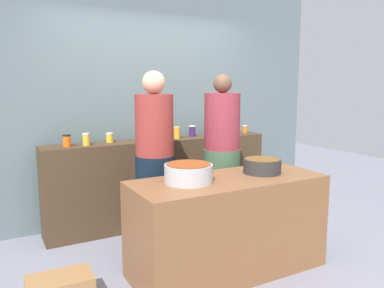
% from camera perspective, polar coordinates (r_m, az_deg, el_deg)
% --- Properties ---
extents(ground, '(12.00, 12.00, 0.00)m').
position_cam_1_polar(ground, '(3.82, 2.63, -16.47)').
color(ground, gray).
extents(storefront_wall, '(4.80, 0.12, 3.00)m').
position_cam_1_polar(storefront_wall, '(4.76, -6.44, 7.15)').
color(storefront_wall, slate).
rests_on(storefront_wall, ground).
extents(display_shelf, '(2.70, 0.36, 1.00)m').
position_cam_1_polar(display_shelf, '(4.58, -4.55, -5.53)').
color(display_shelf, '#473321').
rests_on(display_shelf, ground).
extents(prep_table, '(1.70, 0.70, 0.84)m').
position_cam_1_polar(prep_table, '(3.43, 5.36, -11.95)').
color(prep_table, brown).
rests_on(prep_table, ground).
extents(preserve_jar_0, '(0.08, 0.08, 0.12)m').
position_cam_1_polar(preserve_jar_0, '(4.12, -18.21, 0.47)').
color(preserve_jar_0, orange).
rests_on(preserve_jar_0, display_shelf).
extents(preserve_jar_1, '(0.08, 0.08, 0.13)m').
position_cam_1_polar(preserve_jar_1, '(4.15, -15.53, 0.68)').
color(preserve_jar_1, gold).
rests_on(preserve_jar_1, display_shelf).
extents(preserve_jar_2, '(0.08, 0.08, 0.11)m').
position_cam_1_polar(preserve_jar_2, '(4.31, -12.21, 0.94)').
color(preserve_jar_2, gold).
rests_on(preserve_jar_2, display_shelf).
extents(preserve_jar_3, '(0.09, 0.09, 0.14)m').
position_cam_1_polar(preserve_jar_3, '(4.44, -5.75, 1.50)').
color(preserve_jar_3, '#561745').
rests_on(preserve_jar_3, display_shelf).
extents(preserve_jar_4, '(0.07, 0.07, 0.11)m').
position_cam_1_polar(preserve_jar_4, '(4.51, -4.09, 1.47)').
color(preserve_jar_4, olive).
rests_on(preserve_jar_4, display_shelf).
extents(preserve_jar_5, '(0.08, 0.08, 0.14)m').
position_cam_1_polar(preserve_jar_5, '(4.53, -2.26, 1.74)').
color(preserve_jar_5, gold).
rests_on(preserve_jar_5, display_shelf).
extents(preserve_jar_6, '(0.08, 0.08, 0.14)m').
position_cam_1_polar(preserve_jar_6, '(4.71, 0.04, 1.97)').
color(preserve_jar_6, '#3E205E').
rests_on(preserve_jar_6, display_shelf).
extents(preserve_jar_7, '(0.09, 0.09, 0.14)m').
position_cam_1_polar(preserve_jar_7, '(4.82, 3.57, 2.13)').
color(preserve_jar_7, '#3D2250').
rests_on(preserve_jar_7, display_shelf).
extents(preserve_jar_8, '(0.08, 0.08, 0.14)m').
position_cam_1_polar(preserve_jar_8, '(4.86, 5.03, 2.16)').
color(preserve_jar_8, orange).
rests_on(preserve_jar_8, display_shelf).
extents(preserve_jar_9, '(0.07, 0.07, 0.10)m').
position_cam_1_polar(preserve_jar_9, '(4.97, 6.26, 2.08)').
color(preserve_jar_9, '#BA3A21').
rests_on(preserve_jar_9, display_shelf).
extents(preserve_jar_10, '(0.07, 0.07, 0.10)m').
position_cam_1_polar(preserve_jar_10, '(5.13, 7.90, 2.24)').
color(preserve_jar_10, orange).
rests_on(preserve_jar_10, display_shelf).
extents(cooking_pot_left, '(0.40, 0.40, 0.16)m').
position_cam_1_polar(cooking_pot_left, '(3.14, -0.53, -4.39)').
color(cooking_pot_left, '#B7B7BC').
rests_on(cooking_pot_left, prep_table).
extents(cooking_pot_center, '(0.34, 0.34, 0.13)m').
position_cam_1_polar(cooking_pot_center, '(3.53, 10.43, -3.25)').
color(cooking_pot_center, '#2D2D2D').
rests_on(cooking_pot_center, prep_table).
extents(cook_with_tongs, '(0.38, 0.38, 1.77)m').
position_cam_1_polar(cook_with_tongs, '(3.74, -5.54, -4.09)').
color(cook_with_tongs, black).
rests_on(cook_with_tongs, ground).
extents(cook_in_cap, '(0.39, 0.39, 1.74)m').
position_cam_1_polar(cook_in_cap, '(4.08, 4.43, -3.18)').
color(cook_in_cap, '#416446').
rests_on(cook_in_cap, ground).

